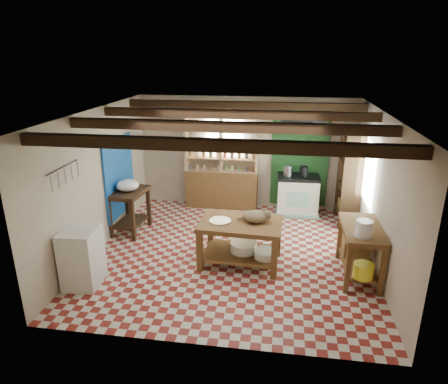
# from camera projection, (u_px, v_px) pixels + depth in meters

# --- Properties ---
(floor) EXTENTS (5.00, 5.00, 0.02)m
(floor) POSITION_uv_depth(u_px,v_px,m) (232.00, 253.00, 7.44)
(floor) COLOR maroon
(floor) RESTS_ON ground
(ceiling) EXTENTS (5.00, 5.00, 0.02)m
(ceiling) POSITION_uv_depth(u_px,v_px,m) (233.00, 113.00, 6.57)
(ceiling) COLOR #48494D
(ceiling) RESTS_ON wall_back
(wall_back) EXTENTS (5.00, 0.04, 2.60)m
(wall_back) POSITION_uv_depth(u_px,v_px,m) (246.00, 153.00, 9.34)
(wall_back) COLOR #C2B39C
(wall_back) RESTS_ON floor
(wall_front) EXTENTS (5.00, 0.04, 2.60)m
(wall_front) POSITION_uv_depth(u_px,v_px,m) (205.00, 255.00, 4.68)
(wall_front) COLOR #C2B39C
(wall_front) RESTS_ON floor
(wall_left) EXTENTS (0.04, 5.00, 2.60)m
(wall_left) POSITION_uv_depth(u_px,v_px,m) (98.00, 181.00, 7.35)
(wall_left) COLOR #C2B39C
(wall_left) RESTS_ON floor
(wall_right) EXTENTS (0.04, 5.00, 2.60)m
(wall_right) POSITION_uv_depth(u_px,v_px,m) (380.00, 194.00, 6.66)
(wall_right) COLOR #C2B39C
(wall_right) RESTS_ON floor
(ceiling_beams) EXTENTS (5.00, 3.80, 0.15)m
(ceiling_beams) POSITION_uv_depth(u_px,v_px,m) (233.00, 120.00, 6.61)
(ceiling_beams) COLOR #342012
(ceiling_beams) RESTS_ON ceiling
(blue_wall_patch) EXTENTS (0.04, 1.40, 1.60)m
(blue_wall_patch) POSITION_uv_depth(u_px,v_px,m) (120.00, 177.00, 8.26)
(blue_wall_patch) COLOR #1655A9
(blue_wall_patch) RESTS_ON wall_left
(green_wall_patch) EXTENTS (1.30, 0.04, 2.30)m
(green_wall_patch) POSITION_uv_depth(u_px,v_px,m) (300.00, 157.00, 9.15)
(green_wall_patch) COLOR #1D491F
(green_wall_patch) RESTS_ON wall_back
(window_back) EXTENTS (0.90, 0.02, 0.80)m
(window_back) POSITION_uv_depth(u_px,v_px,m) (225.00, 136.00, 9.25)
(window_back) COLOR white
(window_back) RESTS_ON wall_back
(window_right) EXTENTS (0.02, 1.30, 1.20)m
(window_right) POSITION_uv_depth(u_px,v_px,m) (369.00, 172.00, 7.56)
(window_right) COLOR white
(window_right) RESTS_ON wall_right
(utensil_rail) EXTENTS (0.06, 0.90, 0.28)m
(utensil_rail) POSITION_uv_depth(u_px,v_px,m) (63.00, 175.00, 6.07)
(utensil_rail) COLOR black
(utensil_rail) RESTS_ON wall_left
(pot_rack) EXTENTS (0.86, 0.12, 0.36)m
(pot_rack) POSITION_uv_depth(u_px,v_px,m) (303.00, 120.00, 8.45)
(pot_rack) COLOR black
(pot_rack) RESTS_ON ceiling
(shelving_unit) EXTENTS (1.70, 0.34, 2.20)m
(shelving_unit) POSITION_uv_depth(u_px,v_px,m) (221.00, 163.00, 9.30)
(shelving_unit) COLOR tan
(shelving_unit) RESTS_ON floor
(tall_rack) EXTENTS (0.40, 0.86, 2.00)m
(tall_rack) POSITION_uv_depth(u_px,v_px,m) (349.00, 179.00, 8.47)
(tall_rack) COLOR #342012
(tall_rack) RESTS_ON floor
(work_table) EXTENTS (1.45, 1.01, 0.79)m
(work_table) POSITION_uv_depth(u_px,v_px,m) (240.00, 243.00, 6.97)
(work_table) COLOR brown
(work_table) RESTS_ON floor
(stove) EXTENTS (0.94, 0.64, 0.90)m
(stove) POSITION_uv_depth(u_px,v_px,m) (298.00, 195.00, 9.12)
(stove) COLOR silver
(stove) RESTS_ON floor
(prep_table) EXTENTS (0.68, 0.93, 0.90)m
(prep_table) POSITION_uv_depth(u_px,v_px,m) (130.00, 211.00, 8.20)
(prep_table) COLOR #342012
(prep_table) RESTS_ON floor
(white_cabinet) EXTENTS (0.57, 0.67, 0.95)m
(white_cabinet) POSITION_uv_depth(u_px,v_px,m) (82.00, 257.00, 6.32)
(white_cabinet) COLOR white
(white_cabinet) RESTS_ON floor
(right_counter) EXTENTS (0.63, 1.24, 0.88)m
(right_counter) POSITION_uv_depth(u_px,v_px,m) (359.00, 251.00, 6.56)
(right_counter) COLOR brown
(right_counter) RESTS_ON floor
(cat) EXTENTS (0.48, 0.39, 0.20)m
(cat) POSITION_uv_depth(u_px,v_px,m) (256.00, 216.00, 6.80)
(cat) COLOR #8C7551
(cat) RESTS_ON work_table
(steel_tray) EXTENTS (0.40, 0.40, 0.02)m
(steel_tray) POSITION_uv_depth(u_px,v_px,m) (220.00, 221.00, 6.85)
(steel_tray) COLOR #A5A4AC
(steel_tray) RESTS_ON work_table
(basin_large) EXTENTS (0.49, 0.49, 0.16)m
(basin_large) POSITION_uv_depth(u_px,v_px,m) (244.00, 247.00, 7.04)
(basin_large) COLOR white
(basin_large) RESTS_ON work_table
(basin_small) EXTENTS (0.41, 0.41, 0.14)m
(basin_small) POSITION_uv_depth(u_px,v_px,m) (265.00, 254.00, 6.83)
(basin_small) COLOR white
(basin_small) RESTS_ON work_table
(kettle_left) EXTENTS (0.20, 0.20, 0.22)m
(kettle_left) POSITION_uv_depth(u_px,v_px,m) (288.00, 171.00, 8.96)
(kettle_left) COLOR #A5A4AC
(kettle_left) RESTS_ON stove
(kettle_right) EXTENTS (0.18, 0.18, 0.22)m
(kettle_right) POSITION_uv_depth(u_px,v_px,m) (304.00, 171.00, 8.92)
(kettle_right) COLOR black
(kettle_right) RESTS_ON stove
(enamel_bowl) EXTENTS (0.49, 0.49, 0.23)m
(enamel_bowl) POSITION_uv_depth(u_px,v_px,m) (128.00, 185.00, 8.01)
(enamel_bowl) COLOR white
(enamel_bowl) RESTS_ON prep_table
(white_bucket) EXTENTS (0.26, 0.26, 0.26)m
(white_bucket) POSITION_uv_depth(u_px,v_px,m) (364.00, 229.00, 6.05)
(white_bucket) COLOR white
(white_bucket) RESTS_ON right_counter
(wicker_basket) EXTENTS (0.45, 0.36, 0.31)m
(wicker_basket) POSITION_uv_depth(u_px,v_px,m) (356.00, 246.00, 6.86)
(wicker_basket) COLOR olive
(wicker_basket) RESTS_ON right_counter
(yellow_tub) EXTENTS (0.31, 0.31, 0.23)m
(yellow_tub) POSITION_uv_depth(u_px,v_px,m) (363.00, 270.00, 6.18)
(yellow_tub) COLOR yellow
(yellow_tub) RESTS_ON right_counter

